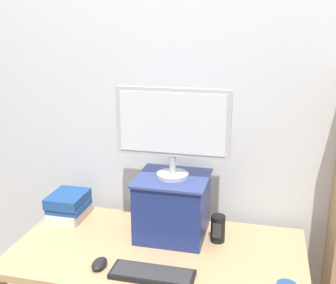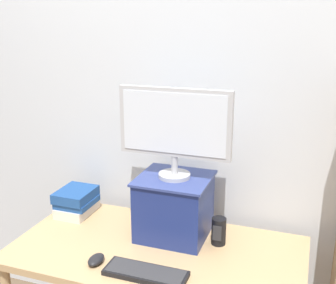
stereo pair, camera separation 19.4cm
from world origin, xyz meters
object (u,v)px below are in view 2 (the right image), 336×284
object	(u,v)px
desk	(157,262)
desk_speaker	(219,231)
book_stack	(76,202)
riser_box	(174,205)
computer_mouse	(96,260)
computer_monitor	(175,127)
keyboard	(146,273)

from	to	relation	value
desk	desk_speaker	distance (m)	0.34
desk	book_stack	size ratio (longest dim) A/B	6.08
riser_box	desk_speaker	world-z (taller)	riser_box
riser_box	computer_mouse	size ratio (longest dim) A/B	3.45
computer_monitor	keyboard	size ratio (longest dim) A/B	1.52
keyboard	desk_speaker	bearing A→B (deg)	57.41
desk	computer_monitor	size ratio (longest dim) A/B	2.52
desk	riser_box	xyz separation A→B (m)	(0.04, 0.16, 0.24)
keyboard	book_stack	distance (m)	0.74
book_stack	computer_mouse	bearing A→B (deg)	-49.75
computer_monitor	book_stack	world-z (taller)	computer_monitor
computer_monitor	desk_speaker	distance (m)	0.56
computer_mouse	desk_speaker	world-z (taller)	desk_speaker
riser_box	desk_speaker	size ratio (longest dim) A/B	2.60
desk_speaker	computer_mouse	bearing A→B (deg)	-143.77
desk	riser_box	size ratio (longest dim) A/B	3.92
riser_box	keyboard	size ratio (longest dim) A/B	0.98
computer_monitor	computer_mouse	size ratio (longest dim) A/B	5.37
desk	keyboard	bearing A→B (deg)	-80.75
keyboard	computer_mouse	size ratio (longest dim) A/B	3.53
desk	book_stack	world-z (taller)	book_stack
computer_mouse	desk_speaker	xyz separation A→B (m)	(0.49, 0.36, 0.05)
computer_mouse	desk_speaker	distance (m)	0.61
book_stack	desk	bearing A→B (deg)	-19.84
desk	riser_box	bearing A→B (deg)	77.04
riser_box	book_stack	size ratio (longest dim) A/B	1.55
riser_box	desk_speaker	xyz separation A→B (m)	(0.24, -0.01, -0.10)
keyboard	computer_mouse	bearing A→B (deg)	177.03
desk	computer_mouse	distance (m)	0.32
keyboard	computer_monitor	bearing A→B (deg)	90.01
keyboard	book_stack	size ratio (longest dim) A/B	1.59
keyboard	desk_speaker	distance (m)	0.44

